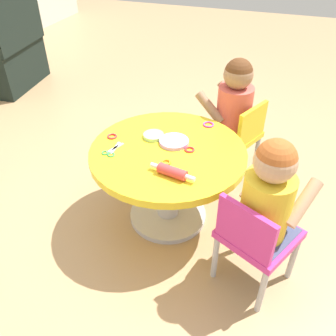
{
  "coord_description": "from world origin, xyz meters",
  "views": [
    {
      "loc": [
        -1.43,
        -0.49,
        1.49
      ],
      "look_at": [
        0.0,
        0.0,
        0.35
      ],
      "focal_mm": 38.31,
      "sensor_mm": 36.0,
      "label": 1
    }
  ],
  "objects": [
    {
      "name": "rolling_pin",
      "position": [
        -0.2,
        -0.09,
        0.5
      ],
      "size": [
        0.08,
        0.23,
        0.05
      ],
      "color": "#D83F3F",
      "rests_on": "craft_table"
    },
    {
      "name": "cookie_cutter_3",
      "position": [
        0.03,
        -0.11,
        0.48
      ],
      "size": [
        0.05,
        0.05,
        0.01
      ],
      "primitive_type": "torus",
      "color": "red",
      "rests_on": "craft_table"
    },
    {
      "name": "cookie_cutter_0",
      "position": [
        -0.11,
        -0.03,
        0.48
      ],
      "size": [
        0.05,
        0.05,
        0.01
      ],
      "primitive_type": "torus",
      "color": "orange",
      "rests_on": "craft_table"
    },
    {
      "name": "playdough_blob_1",
      "position": [
        0.07,
        -0.01,
        0.48
      ],
      "size": [
        0.15,
        0.15,
        0.02
      ],
      "primitive_type": "cylinder",
      "color": "#CC99E5",
      "rests_on": "craft_table"
    },
    {
      "name": "seated_child_left",
      "position": [
        -0.26,
        -0.52,
        0.53
      ],
      "size": [
        0.43,
        0.4,
        0.51
      ],
      "color": "#3F4772",
      "rests_on": "ground"
    },
    {
      "name": "cookie_cutter_2",
      "position": [
        0.02,
        0.32,
        0.48
      ],
      "size": [
        0.05,
        0.05,
        0.01
      ],
      "primitive_type": "torus",
      "color": "red",
      "rests_on": "craft_table"
    },
    {
      "name": "seated_child_right",
      "position": [
        0.53,
        -0.23,
        0.53
      ],
      "size": [
        0.39,
        0.43,
        0.51
      ],
      "color": "#3F4772",
      "rests_on": "ground"
    },
    {
      "name": "ground_plane",
      "position": [
        0.0,
        0.0,
        0.0
      ],
      "size": [
        10.0,
        10.0,
        0.0
      ],
      "primitive_type": "plane",
      "color": "tan"
    },
    {
      "name": "child_chair_left",
      "position": [
        -0.29,
        -0.51,
        0.31
      ],
      "size": [
        0.4,
        0.4,
        0.54
      ],
      "color": "#B7B7BC",
      "rests_on": "ground"
    },
    {
      "name": "playdough_blob_0",
      "position": [
        0.09,
        0.11,
        0.48
      ],
      "size": [
        0.11,
        0.11,
        0.02
      ],
      "primitive_type": "cylinder",
      "color": "#B2E58C",
      "rests_on": "craft_table"
    },
    {
      "name": "cookie_cutter_1",
      "position": [
        0.31,
        -0.14,
        0.48
      ],
      "size": [
        0.06,
        0.06,
        0.01
      ],
      "primitive_type": "torus",
      "color": "#D83FA5",
      "rests_on": "craft_table"
    },
    {
      "name": "child_chair_right",
      "position": [
        0.52,
        -0.27,
        0.31
      ],
      "size": [
        0.4,
        0.4,
        0.54
      ],
      "color": "#B7B7BC",
      "rests_on": "ground"
    },
    {
      "name": "craft_scissors",
      "position": [
        -0.11,
        0.26,
        0.47
      ],
      "size": [
        0.14,
        0.08,
        0.01
      ],
      "color": "silver",
      "rests_on": "craft_table"
    },
    {
      "name": "craft_table",
      "position": [
        0.0,
        0.0,
        0.35
      ],
      "size": [
        0.81,
        0.81,
        0.47
      ],
      "color": "silver",
      "rests_on": "ground"
    }
  ]
}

